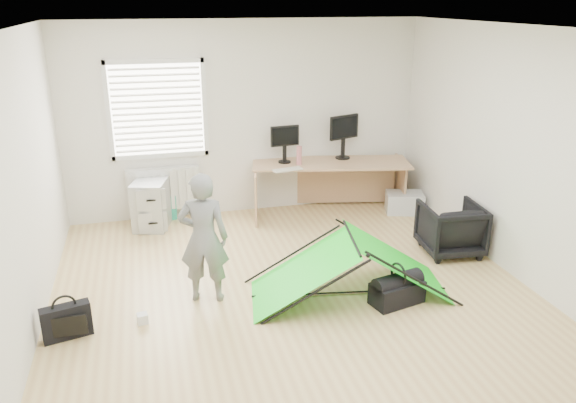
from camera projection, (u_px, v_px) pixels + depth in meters
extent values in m
plane|color=tan|center=(298.00, 300.00, 5.82)|extent=(5.50, 5.50, 0.00)
cube|color=silver|center=(246.00, 119.00, 7.86)|extent=(5.00, 0.02, 2.70)
cube|color=silver|center=(157.00, 110.00, 7.47)|extent=(1.20, 0.06, 1.20)
cube|color=silver|center=(164.00, 189.00, 7.81)|extent=(1.00, 0.12, 0.60)
cube|color=tan|center=(330.00, 187.00, 8.10)|extent=(2.32, 1.15, 0.76)
cube|color=#AAADB0|center=(151.00, 204.00, 7.58)|extent=(0.56, 0.66, 0.66)
cube|color=black|center=(285.00, 149.00, 7.88)|extent=(0.42, 0.13, 0.39)
cube|color=black|center=(343.00, 143.00, 8.07)|extent=(0.49, 0.27, 0.47)
cube|color=beige|center=(288.00, 170.00, 7.59)|extent=(0.42, 0.21, 0.02)
cylinder|color=#B46469|center=(299.00, 155.00, 7.81)|extent=(0.08, 0.08, 0.26)
imported|color=black|center=(451.00, 228.00, 6.81)|extent=(0.74, 0.76, 0.63)
imported|color=slate|center=(204.00, 238.00, 5.62)|extent=(0.56, 0.44, 1.37)
cube|color=silver|center=(404.00, 202.00, 8.17)|extent=(0.61, 0.51, 0.29)
cube|color=#22A37E|center=(165.00, 208.00, 7.87)|extent=(0.32, 0.18, 0.35)
cube|color=black|center=(66.00, 322.00, 5.13)|extent=(0.45, 0.23, 0.33)
cube|color=silver|center=(143.00, 318.00, 5.40)|extent=(0.11, 0.11, 0.10)
cube|color=black|center=(397.00, 293.00, 5.73)|extent=(0.59, 0.39, 0.23)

